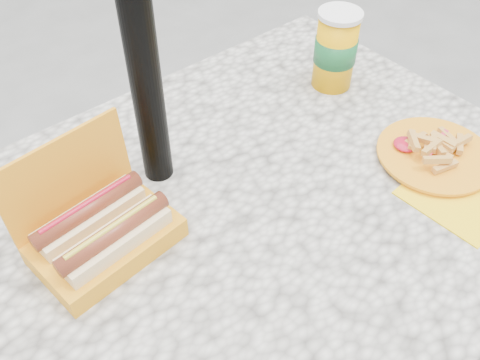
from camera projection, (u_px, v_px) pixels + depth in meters
picnic_table at (217, 265)px, 0.93m from camera, size 1.20×0.80×0.75m
hotdog_box at (102, 230)px, 0.80m from camera, size 0.23×0.17×0.17m
fries_plate at (436, 157)px, 0.96m from camera, size 0.23×0.27×0.04m
soda_cup at (335, 50)px, 1.08m from camera, size 0.09×0.09×0.16m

